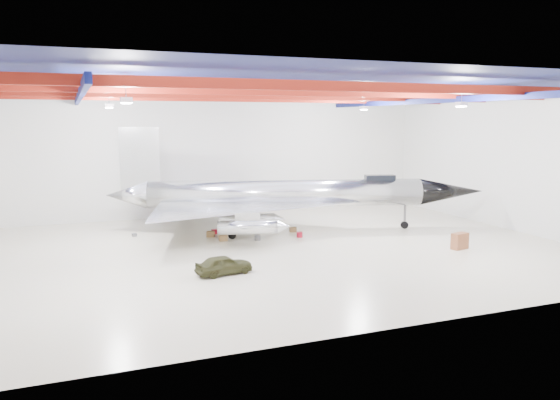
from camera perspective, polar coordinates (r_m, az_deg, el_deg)
name	(u,v)px	position (r m, az deg, el deg)	size (l,w,h in m)	color
floor	(276,250)	(37.16, -0.47, -5.21)	(40.00, 40.00, 0.00)	beige
wall_back	(218,155)	(50.54, -6.48, 4.67)	(40.00, 40.00, 0.00)	silver
wall_right	(511,161)	(47.13, 22.99, 3.79)	(30.00, 30.00, 0.00)	silver
ceiling	(275,85)	(36.18, -0.49, 11.97)	(40.00, 40.00, 0.00)	#0A0F38
ceiling_structure	(275,95)	(36.14, -0.49, 10.90)	(39.50, 29.50, 1.08)	maroon
jet_aircraft	(285,197)	(42.93, 0.57, 0.29)	(29.37, 21.20, 8.18)	silver
jeep	(224,265)	(31.45, -5.88, -6.74)	(1.31, 3.27, 1.11)	#323219
desk	(460,241)	(39.20, 18.27, -4.09)	(1.21, 0.60, 1.11)	brown
crate_ply	(211,234)	(41.45, -7.27, -3.55)	(0.59, 0.48, 0.42)	olive
toolbox_red	(215,231)	(42.53, -6.79, -3.28)	(0.49, 0.40, 0.35)	maroon
engine_drum	(258,238)	(39.94, -2.36, -3.96)	(0.44, 0.44, 0.39)	#59595B
parts_bin	(293,230)	(42.89, 1.36, -3.11)	(0.52, 0.42, 0.37)	olive
crate_small	(134,235)	(42.74, -14.98, -3.54)	(0.33, 0.26, 0.23)	#59595B
tool_chest	(300,235)	(40.98, 2.06, -3.64)	(0.45, 0.45, 0.40)	maroon
oil_barrel	(223,238)	(39.99, -5.97, -3.98)	(0.58, 0.46, 0.41)	olive
spares_box	(265,218)	(47.86, -1.57, -1.87)	(0.46, 0.46, 0.41)	#59595B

